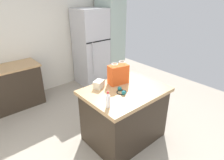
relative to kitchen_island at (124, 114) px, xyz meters
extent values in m
plane|color=#9E9384|center=(-0.23, -0.11, -0.46)|extent=(6.42, 6.42, 0.00)
cube|color=silver|center=(-0.23, 2.56, 0.83)|extent=(5.15, 0.10, 2.58)
cube|color=#33281E|center=(0.00, 0.00, -0.03)|extent=(1.14, 0.84, 0.85)
cube|color=tan|center=(0.00, 0.00, 0.42)|extent=(1.22, 0.92, 0.06)
cube|color=#B7B7BC|center=(0.88, 2.14, 0.49)|extent=(0.72, 0.68, 1.89)
cube|color=black|center=(0.88, 1.80, 0.72)|extent=(0.71, 0.01, 0.02)
cylinder|color=#B7B7BC|center=(0.68, 1.77, 0.30)|extent=(0.02, 0.02, 0.85)
cube|color=#9EB2A8|center=(1.52, 2.14, 0.63)|extent=(0.52, 0.65, 2.18)
cube|color=#33281E|center=(-1.25, 2.20, -0.03)|extent=(1.43, 0.56, 0.86)
cube|color=#DB511E|center=(0.07, 0.23, 0.60)|extent=(0.33, 0.22, 0.30)
torus|color=white|center=(-0.01, 0.23, 0.79)|extent=(0.12, 0.12, 0.01)
torus|color=white|center=(0.15, 0.23, 0.79)|extent=(0.12, 0.12, 0.01)
cube|color=beige|center=(-0.26, 0.30, 0.51)|extent=(0.20, 0.18, 0.11)
cylinder|color=white|center=(-0.50, -0.21, 0.53)|extent=(0.06, 0.06, 0.17)
cone|color=white|center=(-0.50, -0.21, 0.63)|extent=(0.05, 0.05, 0.03)
cylinder|color=red|center=(-0.50, -0.21, 0.66)|extent=(0.03, 0.03, 0.02)
torus|color=black|center=(-0.11, -0.04, 0.46)|extent=(0.19, 0.19, 0.01)
sphere|color=#19666B|center=(-0.13, -0.10, 0.48)|extent=(0.06, 0.06, 0.06)
sphere|color=#19666B|center=(-0.09, 0.03, 0.48)|extent=(0.06, 0.06, 0.06)
camera|label=1|loc=(-1.81, -1.81, 1.79)|focal=30.74mm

